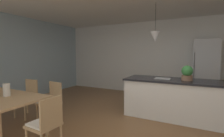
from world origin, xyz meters
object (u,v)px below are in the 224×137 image
kitchen_island (171,98)px  refrigerator (205,71)px  chair_kitchen_end (46,123)px  chair_far_right (51,101)px  vase_on_dining_table (7,90)px  potted_plant_on_island (187,73)px  chair_far_left (27,97)px

kitchen_island → refrigerator: (0.75, 1.73, 0.50)m
chair_kitchen_end → kitchen_island: 2.78m
chair_far_right → vase_on_dining_table: size_ratio=3.80×
chair_far_right → vase_on_dining_table: (-0.23, -0.78, 0.37)m
chair_far_right → refrigerator: bearing=46.7°
kitchen_island → vase_on_dining_table: 3.43m
chair_kitchen_end → kitchen_island: bearing=58.3°
potted_plant_on_island → vase_on_dining_table: (-2.85, -2.29, -0.22)m
chair_far_left → chair_kitchen_end: 1.83m
chair_far_left → potted_plant_on_island: potted_plant_on_island is taller
refrigerator → kitchen_island: bearing=-113.5°
kitchen_island → potted_plant_on_island: (0.31, 0.00, 0.61)m
kitchen_island → vase_on_dining_table: (-2.53, -2.29, 0.39)m
chair_kitchen_end → vase_on_dining_table: vase_on_dining_table is taller
chair_far_left → chair_far_right: (0.78, -0.00, 0.00)m
refrigerator → chair_far_right: bearing=-133.3°
potted_plant_on_island → refrigerator: bearing=75.8°
chair_far_left → chair_kitchen_end: same height
chair_far_right → chair_kitchen_end: bearing=-45.5°
chair_far_left → potted_plant_on_island: bearing=23.9°
chair_far_left → vase_on_dining_table: vase_on_dining_table is taller
chair_kitchen_end → chair_far_right: size_ratio=1.00×
chair_kitchen_end → kitchen_island: size_ratio=0.41×
chair_far_right → potted_plant_on_island: potted_plant_on_island is taller
chair_kitchen_end → vase_on_dining_table: 1.14m
chair_far_left → kitchen_island: (3.08, 1.51, -0.01)m
chair_far_left → refrigerator: (3.84, 3.24, 0.49)m
chair_far_right → kitchen_island: kitchen_island is taller
kitchen_island → refrigerator: bearing=66.5°
kitchen_island → chair_far_right: bearing=-146.8°
kitchen_island → vase_on_dining_table: size_ratio=9.32×
chair_far_left → chair_kitchen_end: size_ratio=1.00×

